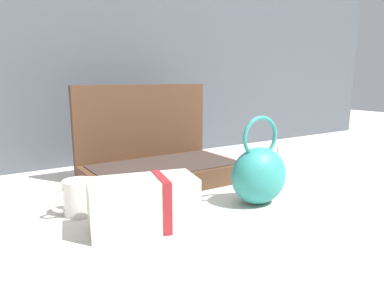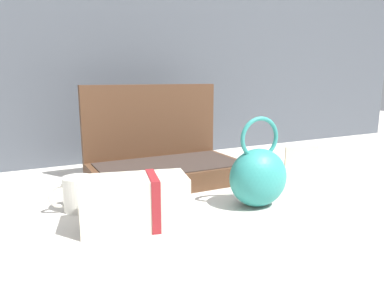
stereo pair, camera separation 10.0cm
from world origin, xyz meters
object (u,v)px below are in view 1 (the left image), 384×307
Objects in this scene: cream_toiletry_bag at (145,204)px; coffee_mug at (78,197)px; info_card_left at (292,161)px; teal_pouch_handbag at (259,174)px; open_suitcase at (158,160)px.

cream_toiletry_bag is 0.20m from coffee_mug.
coffee_mug is at bearing -172.94° from info_card_left.
info_card_left is (0.29, 0.14, -0.03)m from teal_pouch_handbag.
info_card_left is at bearing 11.07° from cream_toiletry_bag.
teal_pouch_handbag reaches higher than cream_toiletry_bag.
info_card_left is (0.62, 0.12, -0.00)m from cream_toiletry_bag.
teal_pouch_handbag is 0.33m from cream_toiletry_bag.
coffee_mug is at bearing -151.93° from open_suitcase.
info_card_left is at bearing 25.82° from teal_pouch_handbag.
coffee_mug is (-0.44, 0.19, -0.04)m from teal_pouch_handbag.
cream_toiletry_bag is at bearing -58.65° from coffee_mug.
open_suitcase reaches higher than teal_pouch_handbag.
open_suitcase reaches higher than info_card_left.
open_suitcase reaches higher than cream_toiletry_bag.
coffee_mug is (-0.31, -0.17, -0.03)m from open_suitcase.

